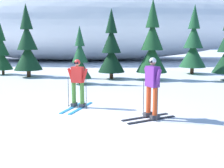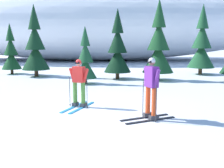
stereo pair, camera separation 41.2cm
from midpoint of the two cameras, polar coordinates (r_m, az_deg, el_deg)
The scene contains 10 objects.
ground_plane at distance 8.74m, azimuth -7.87°, elevation -6.37°, with size 120.00×120.00×0.00m, color white.
skier_red_jacket at distance 9.44m, azimuth -8.59°, elevation 0.25°, with size 1.01×1.82×1.70m.
skier_purple_jacket at distance 8.03m, azimuth 7.08°, elevation -0.57°, with size 1.70×1.13×1.85m.
pine_tree_far_left at distance 20.01m, azimuth -22.97°, elevation 6.07°, with size 1.37×1.37×3.54m.
pine_tree_left at distance 18.11m, azimuth -18.22°, elevation 7.56°, with size 1.80×1.80×4.66m.
pine_tree_center_left at distance 14.55m, azimuth -7.64°, elevation 5.11°, with size 1.21×1.21×3.13m.
pine_tree_center at distance 16.36m, azimuth -0.86°, elevation 7.29°, with size 1.64×1.64×4.26m.
pine_tree_center_right at distance 16.04m, azimuth 7.81°, elevation 7.88°, with size 1.83×1.83×4.73m.
pine_tree_right at distance 19.64m, azimuth 16.35°, elevation 7.94°, with size 1.86×1.86×4.81m.
snow_ridge_background at distance 32.66m, azimuth -6.46°, elevation 12.50°, with size 42.71×16.36×8.43m, color white.
Camera 1 is at (0.74, -8.37, 2.34)m, focal length 42.86 mm.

